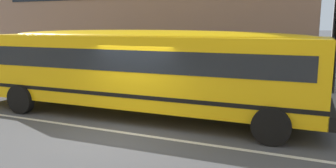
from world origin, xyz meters
name	(u,v)px	position (x,y,z in m)	size (l,w,h in m)	color
ground_plane	(126,133)	(0.00, 0.00, 0.00)	(400.00, 400.00, 0.00)	#4C4C4F
sidewalk_far	(203,90)	(0.00, 7.29, 0.01)	(120.00, 3.00, 0.01)	gray
lane_centreline	(126,133)	(0.00, 0.00, 0.00)	(110.00, 0.16, 0.01)	silver
school_bus	(138,66)	(-0.56, 1.83, 1.75)	(13.23, 3.14, 2.95)	yellow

